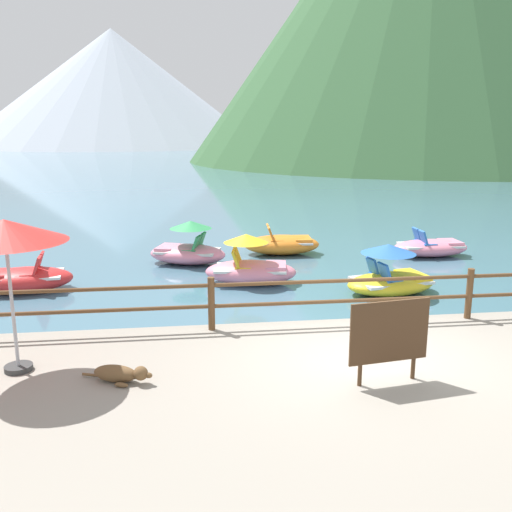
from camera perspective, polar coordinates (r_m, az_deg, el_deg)
ground_plane at (r=47.97m, az=-3.97°, el=8.38°), size 200.00×200.00×0.00m
promenade_dock at (r=7.20m, az=17.52°, el=-18.30°), size 28.00×8.00×0.40m
dock_railing at (r=10.11m, az=9.02°, el=-3.75°), size 23.92×0.12×0.95m
sign_board at (r=7.90m, az=13.47°, el=-7.66°), size 1.17×0.22×1.19m
beach_umbrella at (r=8.45m, az=-24.32°, el=2.15°), size 1.70×1.70×2.24m
dog_resting at (r=8.15m, az=-13.74°, el=-11.62°), size 1.03×0.50×0.26m
pedal_boat_0 at (r=14.08m, az=-0.57°, el=-1.14°), size 2.47×1.55×1.28m
pedal_boat_1 at (r=17.94m, az=17.44°, el=0.86°), size 2.34×1.19×0.85m
pedal_boat_2 at (r=16.25m, az=-6.99°, el=0.70°), size 2.52×1.91×1.26m
pedal_boat_3 at (r=13.61m, az=13.61°, el=-2.07°), size 2.41×1.75×1.21m
pedal_boat_4 at (r=14.56m, az=-22.65°, el=-2.17°), size 2.36×1.43×0.90m
pedal_boat_6 at (r=17.40m, az=2.67°, el=1.22°), size 2.43×1.41×0.91m
cliff_headland at (r=72.10m, az=15.63°, el=23.83°), size 54.76×54.76×38.21m
distant_peak at (r=125.23m, az=-14.37°, el=16.29°), size 62.61×62.61×23.64m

